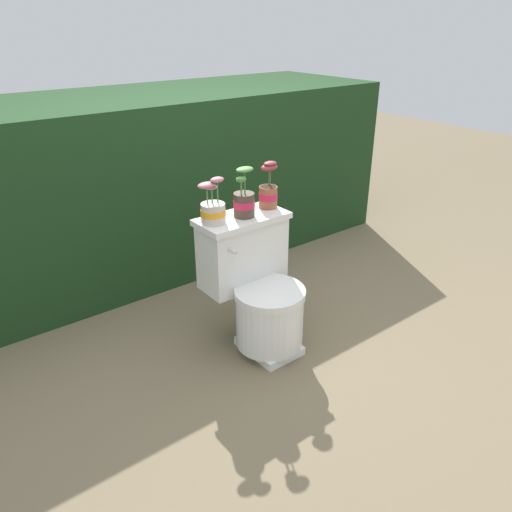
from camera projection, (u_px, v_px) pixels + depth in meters
ground_plane at (274, 340)px, 2.68m from camera, size 12.00×12.00×0.00m
hedge_backdrop at (149, 180)px, 3.40m from camera, size 3.37×1.05×1.13m
toilet at (257, 286)px, 2.54m from camera, size 0.46×0.52×0.68m
potted_plant_left at (213, 208)px, 2.36m from camera, size 0.13×0.12×0.22m
potted_plant_midleft at (244, 201)px, 2.43m from camera, size 0.11×0.11×0.25m
potted_plant_middle at (268, 191)px, 2.55m from camera, size 0.12×0.10×0.24m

